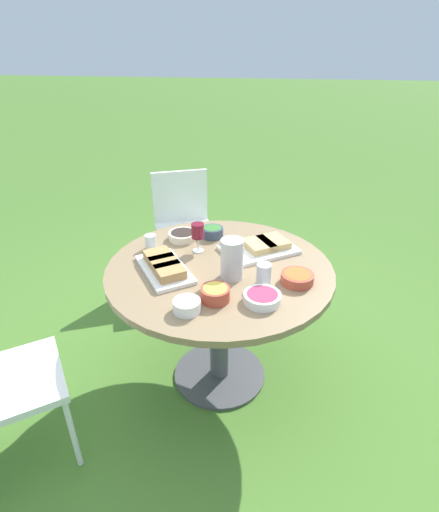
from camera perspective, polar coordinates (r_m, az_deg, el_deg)
ground_plane at (r=2.53m, az=-0.00°, el=-16.56°), size 40.00×40.00×0.00m
dining_table at (r=2.13m, az=-0.00°, el=-4.55°), size 1.17×1.17×0.76m
chair_near_left at (r=3.20m, az=-5.19°, el=5.19°), size 0.57×0.56×0.89m
water_pitcher at (r=1.92m, az=1.78°, el=-0.41°), size 0.12×0.11×0.20m
wine_glass at (r=2.16m, az=-3.13°, el=3.45°), size 0.07×0.07×0.16m
platter_bread_main at (r=2.21m, az=6.12°, el=1.30°), size 0.47×0.43×0.06m
platter_charcuterie at (r=2.02m, az=-7.89°, el=-1.44°), size 0.38×0.42×0.06m
bowl_fries at (r=1.79m, az=-0.62°, el=-5.34°), size 0.13×0.13×0.06m
bowl_salad at (r=2.35m, az=-0.99°, el=3.50°), size 0.13×0.13×0.06m
bowl_olives at (r=2.34m, az=-5.29°, el=2.96°), size 0.16×0.16×0.04m
bowl_dip_red at (r=1.79m, az=6.12°, el=-5.90°), size 0.17×0.17×0.04m
bowl_dip_cream at (r=1.73m, az=-4.69°, el=-7.01°), size 0.12×0.12×0.05m
bowl_roasted_veg at (r=1.95m, az=11.05°, el=-3.04°), size 0.16×0.16×0.05m
cup_water_near at (r=1.90m, az=6.34°, el=-2.64°), size 0.07×0.07×0.11m
cup_water_far at (r=2.24m, az=-9.81°, el=1.99°), size 0.06×0.06×0.08m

